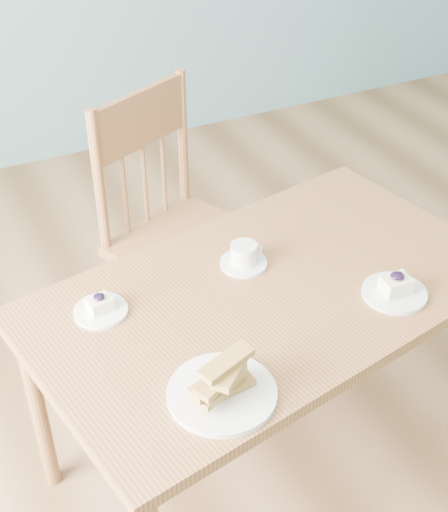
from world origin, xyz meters
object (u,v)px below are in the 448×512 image
object	(u,v)px
cheesecake_plate_near	(395,290)
cheesecake_plate_far	(100,308)
dining_chair	(178,230)
biscotti_plate	(222,384)
coffee_cup	(244,256)
dining_table	(268,308)

from	to	relation	value
cheesecake_plate_near	cheesecake_plate_far	world-z (taller)	cheesecake_plate_near
cheesecake_plate_far	dining_chair	bearing A→B (deg)	50.43
cheesecake_plate_far	biscotti_plate	bearing A→B (deg)	-68.58
dining_chair	coffee_cup	bearing A→B (deg)	-115.24
dining_table	coffee_cup	bearing A→B (deg)	83.42
dining_table	dining_chair	xyz separation A→B (m)	(-0.01, 0.63, -0.12)
dining_table	coffee_cup	size ratio (longest dim) A/B	10.50
cheesecake_plate_far	biscotti_plate	xyz separation A→B (m)	(0.16, -0.40, 0.02)
dining_table	coffee_cup	world-z (taller)	coffee_cup
coffee_cup	biscotti_plate	distance (m)	0.50
coffee_cup	cheesecake_plate_near	bearing A→B (deg)	-44.96
dining_chair	dining_table	bearing A→B (deg)	-114.35
cheesecake_plate_far	cheesecake_plate_near	bearing A→B (deg)	-20.85
dining_chair	biscotti_plate	distance (m)	0.99
cheesecake_plate_far	coffee_cup	bearing A→B (deg)	2.82
dining_table	cheesecake_plate_near	size ratio (longest dim) A/B	8.10
cheesecake_plate_far	coffee_cup	size ratio (longest dim) A/B	1.05
dining_table	dining_chair	world-z (taller)	dining_chair
dining_chair	biscotti_plate	bearing A→B (deg)	-131.65
dining_chair	cheesecake_plate_near	world-z (taller)	dining_chair
dining_chair	coffee_cup	size ratio (longest dim) A/B	7.40
coffee_cup	dining_chair	bearing A→B (deg)	89.74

